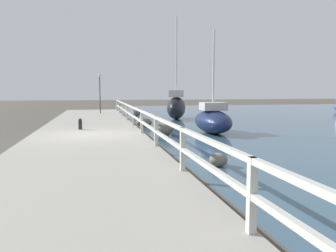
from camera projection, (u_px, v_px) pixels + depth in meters
name	position (u px, v px, depth m)	size (l,w,h in m)	color
ground_plane	(88.00, 141.00, 13.00)	(120.00, 120.00, 0.00)	#4C473D
dock_walkway	(88.00, 138.00, 12.99)	(4.50, 36.00, 0.25)	#9E998E
railing	(142.00, 117.00, 13.36)	(0.10, 32.50, 0.94)	beige
boulder_upstream	(164.00, 129.00, 14.43)	(0.79, 0.71, 0.59)	#666056
boulder_near_dock	(218.00, 160.00, 8.59)	(0.49, 0.44, 0.36)	slate
boulder_mid_strip	(142.00, 122.00, 18.27)	(0.66, 0.59, 0.49)	slate
boulder_far_strip	(136.00, 113.00, 25.55)	(0.79, 0.71, 0.59)	slate
boulder_water_edge	(147.00, 123.00, 18.31)	(0.58, 0.52, 0.44)	#666056
mooring_bollard	(80.00, 124.00, 14.73)	(0.17, 0.17, 0.50)	black
dock_lamp	(100.00, 83.00, 25.19)	(0.28, 0.28, 3.07)	#2D2D33
sailboat_black	(176.00, 107.00, 23.04)	(2.46, 3.95, 7.09)	black
sailboat_navy	(213.00, 120.00, 15.43)	(1.88, 3.69, 4.75)	#192347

